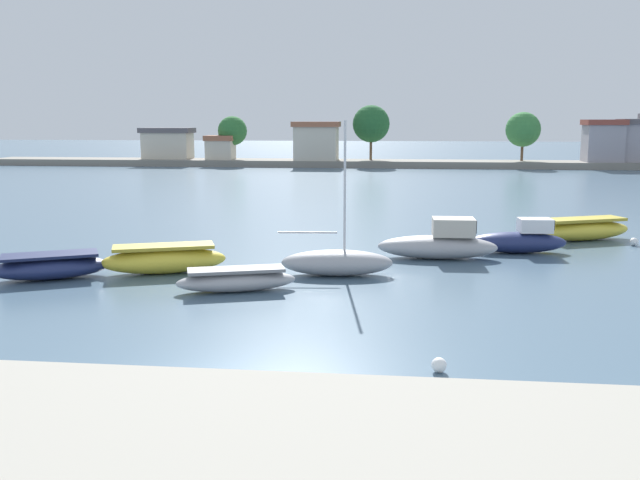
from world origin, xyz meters
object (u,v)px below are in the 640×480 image
moored_boat_2 (236,280)px  mooring_buoy_0 (634,242)px  moored_boat_0 (51,267)px  mooring_buoy_3 (439,365)px  moored_boat_4 (440,244)px  moored_boat_3 (337,262)px  moored_boat_1 (164,260)px  moored_boat_6 (584,230)px  moored_boat_5 (519,240)px

moored_boat_2 → mooring_buoy_0: 21.45m
moored_boat_0 → mooring_buoy_0: 27.94m
mooring_buoy_3 → moored_boat_4: bearing=86.8°
moored_boat_2 → mooring_buoy_0: moored_boat_2 is taller
moored_boat_3 → mooring_buoy_0: size_ratio=15.42×
moored_boat_0 → mooring_buoy_3: bearing=-57.8°
moored_boat_0 → moored_boat_3: 11.58m
moored_boat_0 → moored_boat_4: 16.94m
moored_boat_0 → moored_boat_1: (4.19, 1.56, 0.08)m
moored_boat_1 → moored_boat_3: 7.23m
moored_boat_3 → moored_boat_0: bearing=-175.7°
moored_boat_2 → moored_boat_4: 10.71m
moored_boat_6 → moored_boat_1: bearing=-175.0°
moored_boat_1 → moored_boat_0: bearing=180.0°
moored_boat_0 → moored_boat_3: size_ratio=0.77×
moored_boat_1 → moored_boat_5: moored_boat_5 is taller
moored_boat_0 → moored_boat_6: bearing=0.0°
moored_boat_1 → moored_boat_5: size_ratio=1.11×
moored_boat_5 → mooring_buoy_3: 17.57m
moored_boat_2 → mooring_buoy_3: size_ratio=11.99×
moored_boat_1 → moored_boat_6: size_ratio=0.95×
moored_boat_1 → moored_boat_4: moored_boat_4 is taller
moored_boat_4 → mooring_buoy_3: 15.05m
moored_boat_2 → moored_boat_6: moored_boat_6 is taller
moored_boat_4 → mooring_buoy_0: bearing=23.1°
moored_boat_0 → moored_boat_6: 26.59m
moored_boat_0 → moored_boat_4: moored_boat_4 is taller
moored_boat_5 → moored_boat_2: bearing=-146.6°
moored_boat_4 → moored_boat_6: moored_boat_4 is taller
moored_boat_6 → moored_boat_5: bearing=-157.8°
moored_boat_1 → mooring_buoy_3: (10.80, -10.57, -0.38)m
moored_boat_5 → moored_boat_6: size_ratio=0.85×
moored_boat_1 → moored_boat_5: bearing=1.9°
moored_boat_1 → moored_boat_6: bearing=7.7°
moored_boat_1 → moored_boat_3: size_ratio=0.85×
moored_boat_0 → moored_boat_2: 8.01m
moored_boat_4 → moored_boat_0: bearing=-160.4°
moored_boat_4 → mooring_buoy_0: (10.04, 4.52, -0.50)m
moored_boat_3 → moored_boat_6: bearing=33.9°
moored_boat_3 → moored_boat_5: moored_boat_3 is taller
moored_boat_3 → moored_boat_4: (4.42, 4.08, 0.15)m
moored_boat_3 → moored_boat_4: moored_boat_3 is taller
moored_boat_2 → mooring_buoy_3: bearing=-66.0°
moored_boat_3 → moored_boat_4: size_ratio=1.14×
moored_boat_1 → mooring_buoy_3: moored_boat_1 is taller
moored_boat_4 → mooring_buoy_0: size_ratio=13.50×
moored_boat_2 → mooring_buoy_0: (17.96, 11.73, -0.22)m
moored_boat_5 → moored_boat_0: bearing=-162.4°
moored_boat_6 → mooring_buoy_3: bearing=-135.7°
moored_boat_2 → moored_boat_3: (3.50, 3.13, 0.13)m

